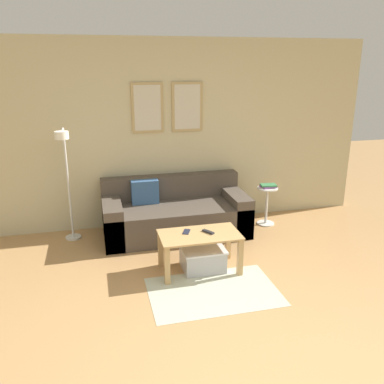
# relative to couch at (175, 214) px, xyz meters

# --- Properties ---
(ground_plane) EXTENTS (16.00, 16.00, 0.00)m
(ground_plane) POSITION_rel_couch_xyz_m (0.09, -2.63, -0.27)
(ground_plane) COLOR tan
(wall_back) EXTENTS (5.60, 0.09, 2.55)m
(wall_back) POSITION_rel_couch_xyz_m (0.09, 0.46, 1.01)
(wall_back) COLOR #C6BC93
(wall_back) RESTS_ON ground_plane
(area_rug) EXTENTS (1.31, 0.85, 0.01)m
(area_rug) POSITION_rel_couch_xyz_m (0.08, -1.57, -0.27)
(area_rug) COLOR #B2B79E
(area_rug) RESTS_ON ground_plane
(couch) EXTENTS (1.91, 0.87, 0.74)m
(couch) POSITION_rel_couch_xyz_m (0.00, 0.00, 0.00)
(couch) COLOR #4C4238
(couch) RESTS_ON ground_plane
(coffee_table) EXTENTS (0.88, 0.49, 0.44)m
(coffee_table) POSITION_rel_couch_xyz_m (0.06, -1.10, 0.08)
(coffee_table) COLOR tan
(coffee_table) RESTS_ON ground_plane
(storage_bin) EXTENTS (0.48, 0.41, 0.26)m
(storage_bin) POSITION_rel_couch_xyz_m (0.10, -1.06, -0.14)
(storage_bin) COLOR #B2B2B7
(storage_bin) RESTS_ON ground_plane
(floor_lamp) EXTENTS (0.20, 0.50, 1.47)m
(floor_lamp) POSITION_rel_couch_xyz_m (-1.35, -0.01, 0.72)
(floor_lamp) COLOR silver
(floor_lamp) RESTS_ON ground_plane
(side_table) EXTENTS (0.29, 0.29, 0.55)m
(side_table) POSITION_rel_couch_xyz_m (1.34, 0.00, 0.05)
(side_table) COLOR silver
(side_table) RESTS_ON ground_plane
(book_stack) EXTENTS (0.23, 0.18, 0.04)m
(book_stack) POSITION_rel_couch_xyz_m (1.35, 0.02, 0.30)
(book_stack) COLOR #8C4C93
(book_stack) RESTS_ON side_table
(remote_control) EXTENTS (0.11, 0.15, 0.02)m
(remote_control) POSITION_rel_couch_xyz_m (0.16, -1.09, 0.18)
(remote_control) COLOR #232328
(remote_control) RESTS_ON coffee_table
(cell_phone) EXTENTS (0.12, 0.15, 0.01)m
(cell_phone) POSITION_rel_couch_xyz_m (-0.07, -1.01, 0.18)
(cell_phone) COLOR #1E2338
(cell_phone) RESTS_ON coffee_table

